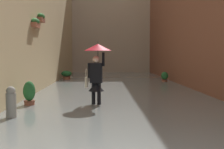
{
  "coord_description": "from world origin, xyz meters",
  "views": [
    {
      "loc": [
        0.62,
        2.66,
        1.74
      ],
      "look_at": [
        0.35,
        -7.06,
        1.06
      ],
      "focal_mm": 45.39,
      "sensor_mm": 36.0,
      "label": 1
    }
  ],
  "objects": [
    {
      "name": "flood_water",
      "position": [
        0.0,
        -11.33,
        0.08
      ],
      "size": [
        7.72,
        28.66,
        0.15
      ],
      "primitive_type": "cube",
      "color": "slate",
      "rests_on": "ground_plane"
    },
    {
      "name": "person_wading",
      "position": [
        0.85,
        -6.34,
        1.43
      ],
      "size": [
        0.88,
        0.88,
        2.16
      ],
      "color": "black",
      "rests_on": "ground_plane"
    },
    {
      "name": "potted_plant_far_left",
      "position": [
        -2.95,
        -13.87,
        0.4
      ],
      "size": [
        0.41,
        0.41,
        0.73
      ],
      "color": "brown",
      "rests_on": "ground_plane"
    },
    {
      "name": "potted_plant_near_right",
      "position": [
        3.05,
        -15.55,
        0.42
      ],
      "size": [
        0.67,
        0.67,
        0.71
      ],
      "color": "#9E563D",
      "rests_on": "ground_plane"
    },
    {
      "name": "potted_plant_mid_right",
      "position": [
        3.0,
        -6.3,
        0.48
      ],
      "size": [
        0.38,
        0.38,
        0.91
      ],
      "color": "brown",
      "rests_on": "ground_plane"
    },
    {
      "name": "mooring_bollard",
      "position": [
        2.98,
        -4.49,
        0.47
      ],
      "size": [
        0.26,
        0.26,
        0.95
      ],
      "color": "gray",
      "rests_on": "ground_plane"
    },
    {
      "name": "ground_plane",
      "position": [
        0.0,
        -11.33,
        0.0
      ],
      "size": [
        60.0,
        60.0,
        0.0
      ],
      "primitive_type": "plane",
      "color": "gray"
    },
    {
      "name": "building_facade_far",
      "position": [
        0.0,
        -23.56,
        4.92
      ],
      "size": [
        10.52,
        1.8,
        9.84
      ],
      "primitive_type": "cube",
      "color": "tan",
      "rests_on": "ground_plane"
    }
  ]
}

